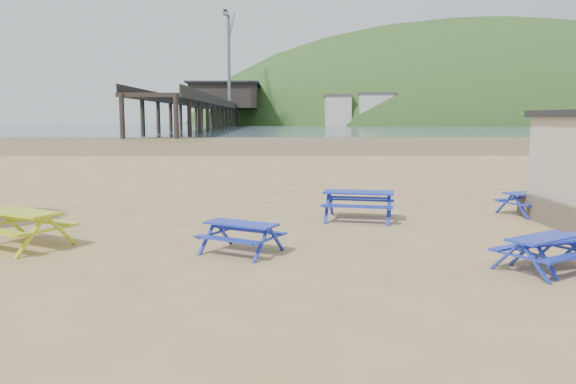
{
  "coord_description": "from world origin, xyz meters",
  "views": [
    {
      "loc": [
        -0.59,
        -13.13,
        2.95
      ],
      "look_at": [
        -0.27,
        1.5,
        1.0
      ],
      "focal_mm": 35.0,
      "sensor_mm": 36.0,
      "label": 1
    }
  ],
  "objects": [
    {
      "name": "ground",
      "position": [
        0.0,
        0.0,
        0.0
      ],
      "size": [
        400.0,
        400.0,
        0.0
      ],
      "primitive_type": "plane",
      "color": "tan",
      "rests_on": "ground"
    },
    {
      "name": "wet_sand",
      "position": [
        0.0,
        55.0,
        0.0
      ],
      "size": [
        400.0,
        400.0,
        0.0
      ],
      "primitive_type": "plane",
      "color": "olive",
      "rests_on": "ground"
    },
    {
      "name": "sea",
      "position": [
        0.0,
        170.0,
        0.01
      ],
      "size": [
        400.0,
        400.0,
        0.0
      ],
      "primitive_type": "plane",
      "color": "#465864",
      "rests_on": "ground"
    },
    {
      "name": "picnic_table_blue_b",
      "position": [
        1.8,
        2.84,
        0.42
      ],
      "size": [
        2.31,
        2.02,
        0.84
      ],
      "rotation": [
        0.0,
        0.0,
        -0.23
      ],
      "color": "#2518B0",
      "rests_on": "ground"
    },
    {
      "name": "picnic_table_blue_c",
      "position": [
        7.17,
        3.59,
        0.35
      ],
      "size": [
        2.05,
        1.87,
        0.7
      ],
      "rotation": [
        0.0,
        0.0,
        0.38
      ],
      "color": "#2518B0",
      "rests_on": "ground"
    },
    {
      "name": "picnic_table_blue_d",
      "position": [
        -1.35,
        -1.07,
        0.34
      ],
      "size": [
        2.02,
        1.9,
        0.67
      ],
      "rotation": [
        0.0,
        0.0,
        -0.51
      ],
      "color": "#2518B0",
      "rests_on": "ground"
    },
    {
      "name": "picnic_table_blue_e",
      "position": [
        4.96,
        -2.56,
        0.32
      ],
      "size": [
        1.87,
        1.69,
        0.65
      ],
      "rotation": [
        0.0,
        0.0,
        0.34
      ],
      "color": "#2518B0",
      "rests_on": "ground"
    },
    {
      "name": "picnic_table_blue_f",
      "position": [
        4.56,
        -2.66,
        0.34
      ],
      "size": [
        2.04,
        1.93,
        0.67
      ],
      "rotation": [
        0.0,
        0.0,
        0.55
      ],
      "color": "#2518B0",
      "rests_on": "ground"
    },
    {
      "name": "picnic_table_yellow",
      "position": [
        -6.42,
        -0.41,
        0.42
      ],
      "size": [
        2.54,
        2.4,
        0.84
      ],
      "rotation": [
        0.0,
        0.0,
        -0.54
      ],
      "color": "#ACBD1A",
      "rests_on": "ground"
    },
    {
      "name": "pier",
      "position": [
        -17.99,
        178.23,
        5.46
      ],
      "size": [
        24.0,
        220.0,
        39.29
      ],
      "color": "black",
      "rests_on": "ground"
    },
    {
      "name": "headland_town",
      "position": [
        90.0,
        229.68,
        -9.91
      ],
      "size": [
        264.0,
        144.0,
        108.0
      ],
      "color": "#2D4C1E",
      "rests_on": "ground"
    }
  ]
}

